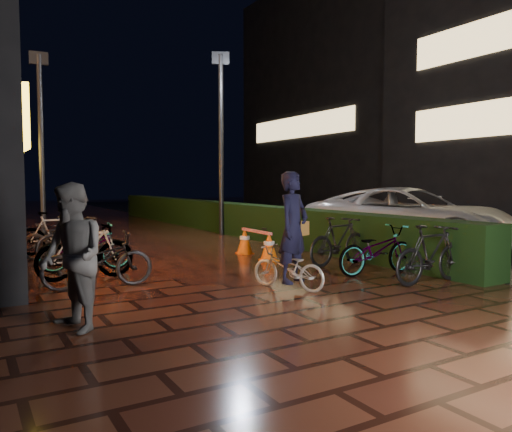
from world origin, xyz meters
TOP-DOWN VIEW (x-y plane):
  - ground at (0.00, 0.00)m, footprint 80.00×80.00m
  - asphalt_road at (9.00, 5.00)m, footprint 11.00×60.00m
  - hedge at (3.30, 8.00)m, footprint 0.70×20.00m
  - bystander_person at (-3.20, -1.11)m, footprint 0.82×0.96m
  - van at (5.94, 2.30)m, footprint 4.27×6.08m
  - far_buildings at (17.23, 9.61)m, footprint 9.08×31.00m
  - lamp_post_hedge at (2.88, 7.33)m, footprint 0.54×0.29m
  - lamp_post_sf at (-2.23, 8.72)m, footprint 0.52×0.15m
  - cyclist at (0.18, -0.55)m, footprint 0.94×1.37m
  - traffic_barrier at (1.43, 2.65)m, footprint 0.43×1.54m
  - cart_assembly at (3.21, 4.70)m, footprint 0.64×0.69m
  - parked_bikes_storefront at (-2.36, 3.74)m, footprint 1.94×6.18m
  - parked_bikes_hedge at (2.34, -0.27)m, footprint 1.88×2.79m

SIDE VIEW (x-z plane):
  - ground at x=0.00m, z-range 0.00..0.00m
  - asphalt_road at x=9.00m, z-range 0.00..0.01m
  - traffic_barrier at x=1.43m, z-range 0.00..0.62m
  - parked_bikes_storefront at x=-2.36m, z-range -0.03..0.97m
  - parked_bikes_hedge at x=2.34m, z-range -0.02..0.98m
  - hedge at x=3.30m, z-range 0.00..1.00m
  - cart_assembly at x=3.21m, z-range 0.01..1.03m
  - cyclist at x=0.18m, z-range -0.24..1.62m
  - van at x=5.94m, z-range 0.01..1.55m
  - bystander_person at x=-3.20m, z-range 0.00..1.70m
  - lamp_post_sf at x=-2.23m, z-range 0.27..5.68m
  - lamp_post_hedge at x=2.88m, z-range 0.29..6.04m
  - far_buildings at x=17.23m, z-range -0.53..13.47m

